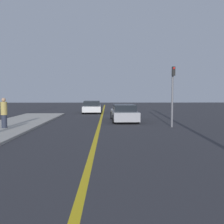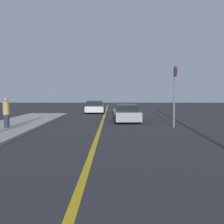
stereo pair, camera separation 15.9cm
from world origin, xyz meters
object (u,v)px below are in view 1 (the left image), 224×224
(car_near_right_lane, at_px, (124,113))
(car_ahead_center, at_px, (92,107))
(pedestrian_by_sign, at_px, (4,113))
(traffic_light, at_px, (173,90))

(car_near_right_lane, relative_size, car_ahead_center, 1.06)
(car_near_right_lane, relative_size, pedestrian_by_sign, 2.79)
(pedestrian_by_sign, distance_m, traffic_light, 10.12)
(car_ahead_center, bearing_deg, traffic_light, -65.74)
(car_near_right_lane, height_order, pedestrian_by_sign, pedestrian_by_sign)
(car_near_right_lane, xyz_separation_m, pedestrian_by_sign, (-7.20, -4.54, 0.38))
(car_near_right_lane, distance_m, traffic_light, 4.82)
(car_ahead_center, relative_size, traffic_light, 1.23)
(car_near_right_lane, relative_size, traffic_light, 1.30)
(car_near_right_lane, height_order, traffic_light, traffic_light)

